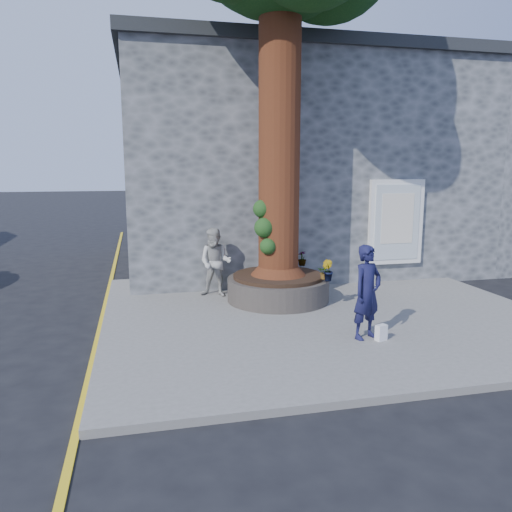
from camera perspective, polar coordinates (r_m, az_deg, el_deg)
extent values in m
plane|color=black|center=(9.44, 1.13, -9.15)|extent=(120.00, 120.00, 0.00)
cube|color=slate|center=(10.76, 7.60, -6.45)|extent=(9.00, 8.00, 0.12)
cube|color=yellow|center=(10.15, -17.46, -8.21)|extent=(0.10, 30.00, 0.01)
cube|color=#494C4E|center=(16.52, 3.41, 9.73)|extent=(10.00, 8.00, 6.00)
cube|color=black|center=(16.79, 3.53, 20.54)|extent=(10.30, 8.30, 0.30)
cube|color=white|center=(13.53, 15.69, 3.76)|extent=(1.50, 0.12, 2.20)
cube|color=silver|center=(13.47, 15.81, 3.73)|extent=(1.25, 0.04, 1.95)
cube|color=silver|center=(13.45, 15.87, 4.14)|extent=(0.90, 0.02, 1.30)
cube|color=#494C4E|center=(20.30, 25.87, 8.82)|extent=(6.00, 8.00, 6.00)
cylinder|color=black|center=(11.38, 2.54, -3.78)|extent=(2.30, 2.30, 0.52)
cylinder|color=black|center=(11.31, 2.55, -2.31)|extent=(2.04, 2.04, 0.08)
cylinder|color=#491912|center=(11.13, 2.71, 17.12)|extent=(0.90, 0.90, 7.50)
cone|color=#491912|center=(11.24, 2.57, -0.36)|extent=(1.24, 1.24, 0.70)
sphere|color=#143E16|center=(10.83, 0.95, 3.27)|extent=(0.44, 0.44, 0.44)
sphere|color=#143E16|center=(10.81, 1.38, 1.11)|extent=(0.36, 0.36, 0.36)
sphere|color=#143E16|center=(10.90, 0.70, 5.42)|extent=(0.40, 0.40, 0.40)
imported|color=#15163B|center=(8.97, 12.60, -4.06)|extent=(0.72, 0.60, 1.67)
imported|color=#B6B5AF|center=(11.66, -4.66, -0.74)|extent=(0.96, 0.87, 1.60)
cube|color=white|center=(9.10, 14.12, -8.49)|extent=(0.23, 0.18, 0.28)
imported|color=gray|center=(12.09, 1.82, -0.31)|extent=(0.25, 0.26, 0.41)
imported|color=gray|center=(10.74, 8.17, -1.64)|extent=(0.31, 0.32, 0.45)
imported|color=gray|center=(12.31, 5.30, -0.26)|extent=(0.25, 0.25, 0.37)
imported|color=gray|center=(10.89, 7.88, -1.83)|extent=(0.37, 0.37, 0.31)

